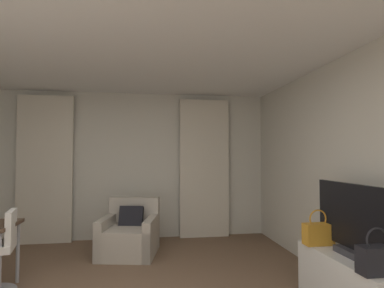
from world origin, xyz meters
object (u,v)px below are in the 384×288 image
object	(u,v)px
handbag_primary	(318,233)
handbag_secondary	(378,259)
armchair	(130,236)
tv_flatscreen	(354,222)
tv_console	(355,285)

from	to	relation	value
handbag_primary	handbag_secondary	xyz separation A→B (m)	(0.01, -0.83, 0.00)
armchair	handbag_secondary	xyz separation A→B (m)	(2.03, -2.58, 0.38)
handbag_primary	armchair	bearing A→B (deg)	139.20
handbag_primary	tv_flatscreen	bearing A→B (deg)	-71.83
tv_flatscreen	handbag_secondary	xyz separation A→B (m)	(-0.12, -0.44, -0.20)
armchair	handbag_primary	bearing A→B (deg)	-40.80
armchair	handbag_secondary	world-z (taller)	handbag_secondary
armchair	tv_console	world-z (taller)	armchair
handbag_secondary	tv_console	bearing A→B (deg)	74.85
tv_console	tv_flatscreen	xyz separation A→B (m)	(0.00, 0.00, 0.59)
armchair	handbag_primary	world-z (taller)	handbag_primary
tv_console	tv_flatscreen	distance (m)	0.59
handbag_primary	handbag_secondary	bearing A→B (deg)	-89.43
tv_flatscreen	handbag_primary	bearing A→B (deg)	108.17
tv_flatscreen	handbag_secondary	size ratio (longest dim) A/B	2.89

